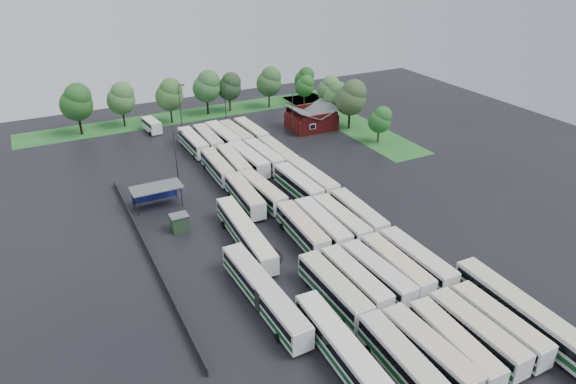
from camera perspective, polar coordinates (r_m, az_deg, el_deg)
name	(u,v)px	position (r m, az deg, el deg)	size (l,w,h in m)	color
ground	(314,243)	(75.40, 2.86, -5.70)	(160.00, 160.00, 0.00)	black
brick_building	(311,120)	(119.01, 2.62, 7.94)	(10.07, 8.60, 5.39)	#611111
wash_shed	(156,189)	(86.70, -14.47, 0.31)	(8.20, 4.20, 3.58)	#2D2D30
utility_hut	(180,222)	(79.52, -11.95, -3.32)	(2.70, 2.20, 2.62)	#1E3820
grass_strip_north	(190,115)	(130.71, -10.82, 8.40)	(80.00, 10.00, 0.01)	#216223
grass_strip_east	(348,122)	(124.68, 6.63, 7.79)	(10.00, 50.00, 0.01)	#216223
west_fence	(148,252)	(75.00, -15.29, -6.40)	(0.10, 50.00, 1.20)	#2D2D30
bus_r0c0	(402,361)	(55.79, 12.60, -17.84)	(3.06, 12.73, 3.52)	silver
bus_r0c1	(429,351)	(57.47, 15.45, -16.66)	(3.12, 12.65, 3.50)	silver
bus_r0c2	(454,344)	(58.97, 17.95, -15.78)	(3.20, 12.52, 3.45)	silver
bus_r0c3	(476,332)	(61.15, 20.21, -14.39)	(2.80, 12.55, 3.49)	silver
bus_r0c4	(499,324)	(63.05, 22.36, -13.42)	(2.69, 12.47, 3.47)	silver
bus_r1c0	(334,289)	(63.50, 5.14, -10.69)	(2.89, 13.03, 3.62)	silver
bus_r1c1	(355,280)	(65.34, 7.46, -9.68)	(2.76, 12.49, 3.47)	silver
bus_r1c2	(377,274)	(66.86, 9.90, -8.94)	(3.11, 12.50, 3.45)	silver
bus_r1c3	(396,267)	(68.55, 11.90, -8.11)	(2.78, 12.62, 3.51)	silver
bus_r1c4	(416,260)	(70.33, 14.08, -7.34)	(2.85, 12.92, 3.59)	silver
bus_r2c1	(302,229)	(74.94, 1.56, -4.12)	(3.29, 12.93, 3.57)	silver
bus_r2c2	(322,225)	(75.93, 3.80, -3.70)	(3.13, 13.14, 3.64)	silver
bus_r2c3	(341,221)	(77.38, 5.89, -3.20)	(2.76, 12.77, 3.55)	silver
bus_r2c4	(358,214)	(79.38, 7.79, -2.48)	(3.13, 12.89, 3.57)	silver
bus_r3c0	(245,195)	(84.53, -4.84, -0.39)	(3.29, 12.78, 3.53)	silver
bus_r3c1	(262,191)	(85.63, -2.86, 0.07)	(3.34, 12.83, 3.54)	silver
bus_r3c3	(298,185)	(87.77, 1.14, 0.82)	(3.01, 12.93, 3.58)	silver
bus_r3c4	(313,180)	(89.43, 2.81, 1.34)	(3.05, 13.14, 3.64)	silver
bus_r4c0	(218,167)	(95.59, -7.83, 2.81)	(2.98, 12.57, 3.48)	silver
bus_r4c1	(234,163)	(96.68, -6.05, 3.24)	(3.33, 12.94, 3.57)	silver
bus_r4c2	(248,159)	(97.83, -4.41, 3.63)	(3.27, 13.17, 3.64)	silver
bus_r4c3	(264,156)	(99.14, -2.71, 3.97)	(3.14, 12.78, 3.53)	silver
bus_r4c4	(278,154)	(99.96, -1.08, 4.22)	(2.77, 12.95, 3.60)	silver
bus_r5c0	(193,142)	(107.64, -10.48, 5.43)	(2.80, 12.55, 3.48)	silver
bus_r5c1	(208,140)	(108.71, -8.86, 5.78)	(2.90, 12.57, 3.48)	silver
bus_r5c2	(223,137)	(109.48, -7.24, 6.10)	(3.44, 13.25, 3.66)	silver
bus_r5c3	(236,135)	(110.58, -5.80, 6.34)	(3.20, 12.59, 3.47)	silver
bus_r5c4	(251,132)	(111.86, -4.13, 6.66)	(3.00, 12.63, 3.50)	silver
artic_bus_west_a	(349,358)	(55.14, 6.79, -17.85)	(3.31, 19.32, 3.57)	silver
artic_bus_west_b	(245,233)	(74.21, -4.77, -4.60)	(3.54, 18.81, 3.47)	silver
artic_bus_west_c	(264,293)	(62.74, -2.70, -11.15)	(3.21, 19.19, 3.55)	silver
artic_bus_east	(525,315)	(65.33, 24.84, -12.28)	(3.20, 19.61, 3.63)	silver
minibus	(152,125)	(120.82, -14.90, 7.20)	(3.15, 6.73, 2.83)	silver
tree_north_0	(77,102)	(122.32, -22.41, 9.25)	(7.05, 7.05, 11.68)	black
tree_north_1	(121,98)	(124.56, -18.02, 9.91)	(6.37, 6.37, 10.55)	black
tree_north_2	(170,94)	(124.09, -12.99, 10.52)	(6.47, 6.47, 10.71)	black
tree_north_3	(207,86)	(128.65, -8.98, 11.56)	(6.68, 6.68, 11.06)	black
tree_north_4	(230,86)	(130.67, -6.48, 11.60)	(5.95, 5.95, 9.86)	#332516
tree_north_5	(270,81)	(132.68, -2.06, 12.20)	(6.38, 6.38, 10.56)	black
tree_north_6	(305,79)	(139.77, 1.89, 12.47)	(5.29, 5.29, 8.76)	black
tree_east_0	(381,119)	(111.09, 10.25, 7.94)	(4.88, 4.87, 8.07)	#3A2B1D
tree_east_1	(352,97)	(117.94, 7.07, 10.40)	(6.93, 6.93, 11.48)	black
tree_east_2	(336,96)	(122.82, 5.40, 10.57)	(5.80, 5.80, 9.60)	black
tree_east_3	(329,89)	(129.03, 4.58, 11.34)	(5.64, 5.64, 9.34)	black
tree_east_4	(305,86)	(134.83, 1.92, 11.72)	(4.85, 4.84, 8.02)	#33221A
lamp_post_ne	(293,111)	(113.74, 0.55, 9.02)	(1.47, 0.29, 9.57)	#2D2D30
lamp_post_nw	(177,157)	(89.77, -12.26, 3.84)	(1.67, 0.33, 10.85)	#2D2D30
lamp_post_back_w	(180,103)	(119.95, -11.86, 9.60)	(1.58, 0.31, 10.24)	#2D2D30
lamp_post_back_e	(225,99)	(123.06, -6.97, 10.26)	(1.49, 0.29, 9.69)	#2D2D30
puddle_0	(384,316)	(63.51, 10.57, -13.41)	(6.25, 6.25, 0.01)	black
puddle_1	(469,299)	(68.71, 19.47, -11.15)	(4.13, 4.13, 0.01)	black
puddle_2	(260,258)	(72.19, -3.10, -7.35)	(6.43, 6.43, 0.01)	black
puddle_3	(360,236)	(77.69, 7.96, -4.87)	(4.96, 4.96, 0.01)	black
puddle_4	(487,293)	(70.53, 21.21, -10.39)	(3.70, 3.70, 0.01)	black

